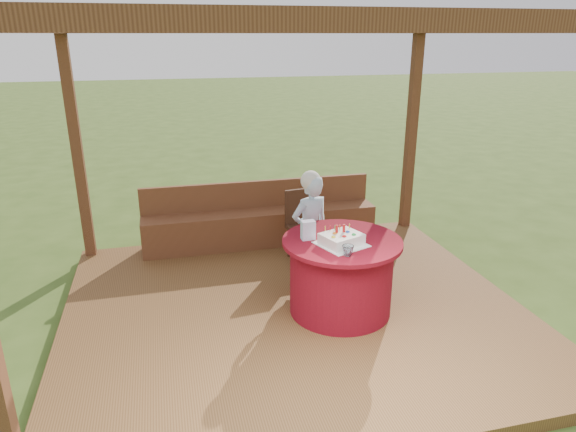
% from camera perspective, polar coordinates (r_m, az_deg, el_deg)
% --- Properties ---
extents(ground, '(60.00, 60.00, 0.00)m').
position_cam_1_polar(ground, '(5.32, 0.66, -11.08)').
color(ground, '#36511B').
rests_on(ground, ground).
extents(deck, '(4.50, 4.00, 0.12)m').
position_cam_1_polar(deck, '(5.29, 0.67, -10.53)').
color(deck, brown).
rests_on(deck, ground).
extents(pergola, '(4.50, 4.00, 2.72)m').
position_cam_1_polar(pergola, '(4.59, 0.79, 15.73)').
color(pergola, brown).
rests_on(pergola, deck).
extents(bench, '(3.00, 0.42, 0.80)m').
position_cam_1_polar(bench, '(6.67, -3.06, -0.87)').
color(bench, brown).
rests_on(bench, deck).
extents(table, '(1.14, 1.14, 0.76)m').
position_cam_1_polar(table, '(5.04, 5.90, -6.55)').
color(table, maroon).
rests_on(table, deck).
extents(chair, '(0.44, 0.44, 0.84)m').
position_cam_1_polar(chair, '(6.17, 1.75, -0.68)').
color(chair, '#3E2213').
rests_on(chair, deck).
extents(elderly_woman, '(0.52, 0.42, 1.27)m').
position_cam_1_polar(elderly_woman, '(5.47, 2.46, -1.34)').
color(elderly_woman, '#9FCAEC').
rests_on(elderly_woman, deck).
extents(birthday_cake, '(0.51, 0.51, 0.18)m').
position_cam_1_polar(birthday_cake, '(4.76, 5.96, -2.57)').
color(birthday_cake, white).
rests_on(birthday_cake, table).
extents(gift_bag, '(0.13, 0.09, 0.18)m').
position_cam_1_polar(gift_bag, '(4.84, 2.25, -1.57)').
color(gift_bag, '#EC99DA').
rests_on(gift_bag, table).
extents(drinking_glass, '(0.13, 0.13, 0.10)m').
position_cam_1_polar(drinking_glass, '(4.53, 6.67, -3.84)').
color(drinking_glass, white).
rests_on(drinking_glass, table).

